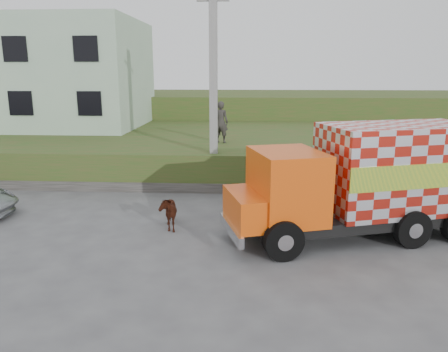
# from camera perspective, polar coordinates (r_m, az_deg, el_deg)

# --- Properties ---
(ground) EXTENTS (120.00, 120.00, 0.00)m
(ground) POSITION_cam_1_polar(r_m,az_deg,el_deg) (13.20, 1.42, -7.12)
(ground) COLOR #474749
(ground) RESTS_ON ground
(embankment) EXTENTS (40.00, 12.00, 1.50)m
(embankment) POSITION_cam_1_polar(r_m,az_deg,el_deg) (22.69, 2.31, 3.62)
(embankment) COLOR #2B551C
(embankment) RESTS_ON ground
(embankment_far) EXTENTS (40.00, 12.00, 3.00)m
(embankment_far) POSITION_cam_1_polar(r_m,az_deg,el_deg) (34.49, 2.72, 8.29)
(embankment_far) COLOR #2B551C
(embankment_far) RESTS_ON ground
(retaining_strip) EXTENTS (16.00, 0.50, 0.40)m
(retaining_strip) POSITION_cam_1_polar(r_m,az_deg,el_deg) (17.30, -4.73, -1.43)
(retaining_strip) COLOR #595651
(retaining_strip) RESTS_ON ground
(building) EXTENTS (10.00, 8.00, 6.00)m
(building) POSITION_cam_1_polar(r_m,az_deg,el_deg) (27.79, -21.37, 12.33)
(building) COLOR #A3BEA2
(building) RESTS_ON embankment
(utility_pole) EXTENTS (1.20, 0.30, 8.00)m
(utility_pole) POSITION_cam_1_polar(r_m,az_deg,el_deg) (17.01, -1.39, 11.58)
(utility_pole) COLOR gray
(utility_pole) RESTS_ON ground
(cargo_truck) EXTENTS (7.54, 4.21, 3.21)m
(cargo_truck) POSITION_cam_1_polar(r_m,az_deg,el_deg) (13.00, 18.25, -0.52)
(cargo_truck) COLOR black
(cargo_truck) RESTS_ON ground
(cow) EXTENTS (0.89, 1.38, 1.07)m
(cow) POSITION_cam_1_polar(r_m,az_deg,el_deg) (13.33, -7.45, -4.59)
(cow) COLOR black
(cow) RESTS_ON ground
(pedestrian) EXTENTS (0.77, 0.62, 1.86)m
(pedestrian) POSITION_cam_1_polar(r_m,az_deg,el_deg) (19.69, -0.41, 7.05)
(pedestrian) COLOR #2E2B29
(pedestrian) RESTS_ON embankment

